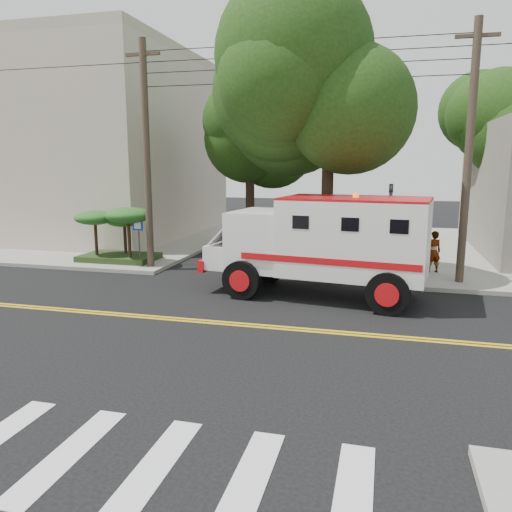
# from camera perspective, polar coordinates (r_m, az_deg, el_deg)

# --- Properties ---
(ground) EXTENTS (100.00, 100.00, 0.00)m
(ground) POSITION_cam_1_polar(r_m,az_deg,el_deg) (13.58, -1.75, -7.86)
(ground) COLOR black
(ground) RESTS_ON ground
(sidewalk_nw) EXTENTS (17.00, 17.00, 0.15)m
(sidewalk_nw) POSITION_cam_1_polar(r_m,az_deg,el_deg) (31.31, -18.82, 2.20)
(sidewalk_nw) COLOR gray
(sidewalk_nw) RESTS_ON ground
(building_left) EXTENTS (16.00, 14.00, 10.00)m
(building_left) POSITION_cam_1_polar(r_m,az_deg,el_deg) (33.40, -20.84, 11.31)
(building_left) COLOR #C2B29F
(building_left) RESTS_ON sidewalk_nw
(utility_pole_left) EXTENTS (0.28, 0.28, 9.00)m
(utility_pole_left) POSITION_cam_1_polar(r_m,az_deg,el_deg) (20.56, -12.37, 10.87)
(utility_pole_left) COLOR #382D23
(utility_pole_left) RESTS_ON ground
(utility_pole_right) EXTENTS (0.28, 0.28, 9.00)m
(utility_pole_right) POSITION_cam_1_polar(r_m,az_deg,el_deg) (18.76, 23.11, 10.35)
(utility_pole_right) COLOR #382D23
(utility_pole_right) RESTS_ON ground
(tree_main) EXTENTS (6.08, 5.70, 9.85)m
(tree_main) POSITION_cam_1_polar(r_m,az_deg,el_deg) (18.88, 9.76, 19.25)
(tree_main) COLOR black
(tree_main) RESTS_ON ground
(tree_left) EXTENTS (4.48, 4.20, 7.70)m
(tree_left) POSITION_cam_1_polar(r_m,az_deg,el_deg) (25.01, -0.11, 13.81)
(tree_left) COLOR black
(tree_left) RESTS_ON ground
(tree_right) EXTENTS (4.80, 4.50, 8.20)m
(tree_right) POSITION_cam_1_polar(r_m,az_deg,el_deg) (28.68, 25.69, 13.11)
(tree_right) COLOR black
(tree_right) RESTS_ON ground
(traffic_signal) EXTENTS (0.15, 0.18, 3.60)m
(traffic_signal) POSITION_cam_1_polar(r_m,az_deg,el_deg) (18.09, 15.01, 3.62)
(traffic_signal) COLOR #3F3F42
(traffic_signal) RESTS_ON ground
(accessibility_sign) EXTENTS (0.45, 0.10, 2.02)m
(accessibility_sign) POSITION_cam_1_polar(r_m,az_deg,el_deg) (21.19, -13.28, 2.31)
(accessibility_sign) COLOR #3F3F42
(accessibility_sign) RESTS_ON ground
(palm_planter) EXTENTS (3.52, 2.63, 2.36)m
(palm_planter) POSITION_cam_1_polar(r_m,az_deg,el_deg) (22.14, -15.61, 3.28)
(palm_planter) COLOR #1E3314
(palm_planter) RESTS_ON sidewalk_nw
(armored_truck) EXTENTS (7.44, 3.66, 3.26)m
(armored_truck) POSITION_cam_1_polar(r_m,az_deg,el_deg) (16.16, 7.93, 1.77)
(armored_truck) COLOR white
(armored_truck) RESTS_ON ground
(pedestrian_a) EXTENTS (0.68, 0.54, 1.61)m
(pedestrian_a) POSITION_cam_1_polar(r_m,az_deg,el_deg) (20.32, 19.61, 0.47)
(pedestrian_a) COLOR gray
(pedestrian_a) RESTS_ON sidewalk_ne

